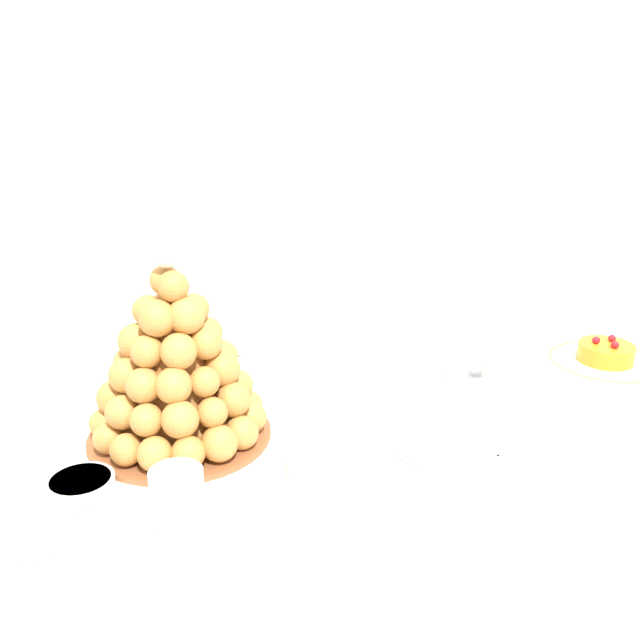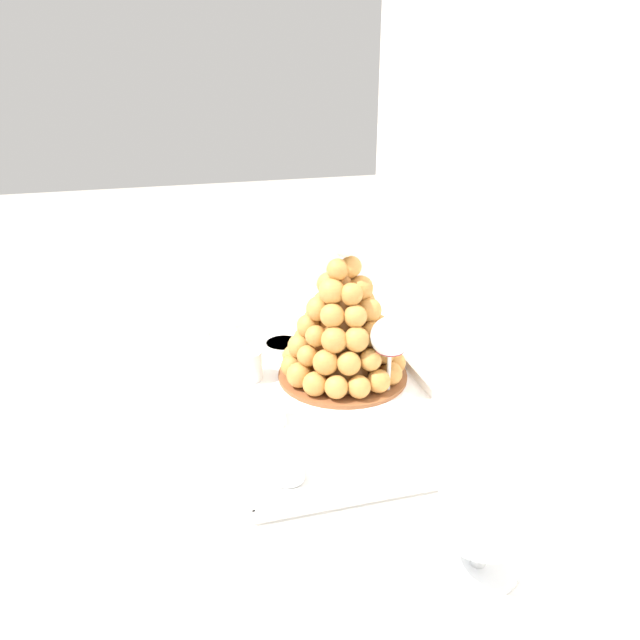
{
  "view_description": "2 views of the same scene",
  "coord_description": "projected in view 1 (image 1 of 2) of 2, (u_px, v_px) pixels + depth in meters",
  "views": [
    {
      "loc": [
        -0.45,
        -0.8,
        1.22
      ],
      "look_at": [
        -0.1,
        0.01,
        0.91
      ],
      "focal_mm": 38.51,
      "sensor_mm": 36.0,
      "label": 1
    },
    {
      "loc": [
        0.77,
        -0.27,
        1.35
      ],
      "look_at": [
        -0.18,
        -0.01,
        0.92
      ],
      "focal_mm": 35.44,
      "sensor_mm": 36.0,
      "label": 2
    }
  ],
  "objects": [
    {
      "name": "backdrop_wall",
      "position": [
        203.0,
        68.0,
        1.69
      ],
      "size": [
        4.8,
        0.1,
        2.5
      ],
      "primitive_type": "cube",
      "color": "silver",
      "rests_on": "ground_plane"
    },
    {
      "name": "buffet_table",
      "position": [
        382.0,
        476.0,
        1.06
      ],
      "size": [
        1.63,
        0.81,
        0.73
      ],
      "color": "brown",
      "rests_on": "ground_plane"
    },
    {
      "name": "serving_tray",
      "position": [
        221.0,
        450.0,
        0.95
      ],
      "size": [
        0.66,
        0.39,
        0.02
      ],
      "color": "white",
      "rests_on": "buffet_table"
    },
    {
      "name": "croquembouche",
      "position": [
        176.0,
        366.0,
        0.94
      ],
      "size": [
        0.26,
        0.26,
        0.29
      ],
      "color": "brown",
      "rests_on": "serving_tray"
    },
    {
      "name": "dessert_cup_left",
      "position": [
        28.0,
        531.0,
        0.73
      ],
      "size": [
        0.05,
        0.05,
        0.06
      ],
      "color": "silver",
      "rests_on": "serving_tray"
    },
    {
      "name": "dessert_cup_mid_left",
      "position": [
        177.0,
        496.0,
        0.79
      ],
      "size": [
        0.06,
        0.06,
        0.06
      ],
      "color": "silver",
      "rests_on": "serving_tray"
    },
    {
      "name": "dessert_cup_centre",
      "position": [
        313.0,
        465.0,
        0.87
      ],
      "size": [
        0.06,
        0.06,
        0.05
      ],
      "color": "silver",
      "rests_on": "serving_tray"
    },
    {
      "name": "dessert_cup_mid_right",
      "position": [
        419.0,
        438.0,
        0.92
      ],
      "size": [
        0.05,
        0.05,
        0.05
      ],
      "color": "silver",
      "rests_on": "serving_tray"
    },
    {
      "name": "creme_brulee_ramekin",
      "position": [
        81.0,
        485.0,
        0.84
      ],
      "size": [
        0.08,
        0.08,
        0.02
      ],
      "color": "white",
      "rests_on": "serving_tray"
    },
    {
      "name": "macaron_goblet",
      "position": [
        481.0,
        295.0,
        1.14
      ],
      "size": [
        0.12,
        0.12,
        0.25
      ],
      "color": "white",
      "rests_on": "buffet_table"
    },
    {
      "name": "fruit_tart_plate",
      "position": [
        605.0,
        358.0,
        1.24
      ],
      "size": [
        0.2,
        0.2,
        0.05
      ],
      "color": "white",
      "rests_on": "buffet_table"
    },
    {
      "name": "wine_glass",
      "position": [
        223.0,
        340.0,
        1.03
      ],
      "size": [
        0.08,
        0.08,
        0.16
      ],
      "color": "silver",
      "rests_on": "buffet_table"
    }
  ]
}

